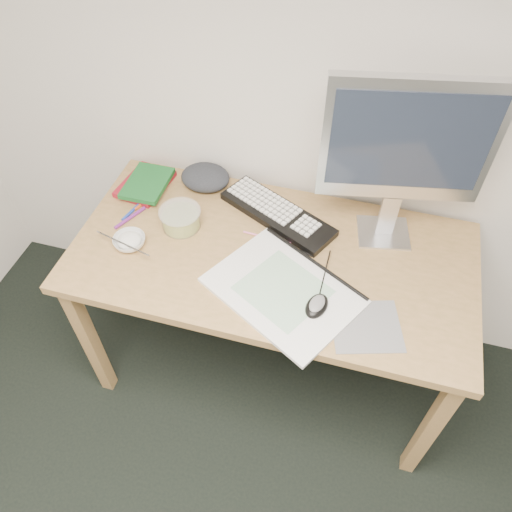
{
  "coord_description": "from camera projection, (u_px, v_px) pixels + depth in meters",
  "views": [
    {
      "loc": [
        -0.08,
        0.31,
        2.05
      ],
      "look_at": [
        -0.36,
        1.34,
        0.83
      ],
      "focal_mm": 35.0,
      "sensor_mm": 36.0,
      "label": 1
    }
  ],
  "objects": [
    {
      "name": "chopsticks",
      "position": [
        123.0,
        243.0,
        1.72
      ],
      "size": [
        0.22,
        0.07,
        0.02
      ],
      "primitive_type": "cylinder",
      "rotation": [
        0.0,
        1.57,
        -0.25
      ],
      "color": "#B7B7B9",
      "rests_on": "rice_bowl"
    },
    {
      "name": "book_red",
      "position": [
        145.0,
        184.0,
        1.96
      ],
      "size": [
        0.19,
        0.24,
        0.02
      ],
      "primitive_type": "cube",
      "rotation": [
        0.0,
        0.0,
        -0.14
      ],
      "color": "maroon",
      "rests_on": "desk"
    },
    {
      "name": "marker_orange",
      "position": [
        146.0,
        201.0,
        1.91
      ],
      "size": [
        0.05,
        0.12,
        0.01
      ],
      "primitive_type": "cylinder",
      "rotation": [
        0.0,
        1.57,
        1.27
      ],
      "color": "#E1561A",
      "rests_on": "desk"
    },
    {
      "name": "cloth_lump",
      "position": [
        205.0,
        177.0,
        1.95
      ],
      "size": [
        0.19,
        0.17,
        0.07
      ],
      "primitive_type": "ellipsoid",
      "rotation": [
        0.0,
        0.0,
        0.29
      ],
      "color": "#24262B",
      "rests_on": "desk"
    },
    {
      "name": "pencil_black",
      "position": [
        287.0,
        245.0,
        1.76
      ],
      "size": [
        0.19,
        0.06,
        0.01
      ],
      "primitive_type": "cylinder",
      "rotation": [
        0.0,
        1.57,
        -0.27
      ],
      "color": "black",
      "rests_on": "desk"
    },
    {
      "name": "keyboard",
      "position": [
        278.0,
        214.0,
        1.85
      ],
      "size": [
        0.47,
        0.33,
        0.03
      ],
      "primitive_type": "cube",
      "rotation": [
        0.0,
        0.0,
        -0.46
      ],
      "color": "black",
      "rests_on": "desk"
    },
    {
      "name": "pencil_pink",
      "position": [
        267.0,
        237.0,
        1.78
      ],
      "size": [
        0.18,
        0.02,
        0.01
      ],
      "primitive_type": "cylinder",
      "rotation": [
        0.0,
        1.57,
        -0.06
      ],
      "color": "pink",
      "rests_on": "desk"
    },
    {
      "name": "sketchpad",
      "position": [
        283.0,
        291.0,
        1.62
      ],
      "size": [
        0.57,
        0.51,
        0.01
      ],
      "primitive_type": "cube",
      "rotation": [
        0.0,
        0.0,
        -0.51
      ],
      "color": "white",
      "rests_on": "desk"
    },
    {
      "name": "marker_blue",
      "position": [
        133.0,
        210.0,
        1.87
      ],
      "size": [
        0.04,
        0.12,
        0.01
      ],
      "primitive_type": "cylinder",
      "rotation": [
        0.0,
        1.57,
        1.32
      ],
      "color": "#203DAE",
      "rests_on": "desk"
    },
    {
      "name": "mouse",
      "position": [
        317.0,
        304.0,
        1.56
      ],
      "size": [
        0.09,
        0.12,
        0.03
      ],
      "primitive_type": "ellipsoid",
      "rotation": [
        0.0,
        0.0,
        -0.25
      ],
      "color": "black",
      "rests_on": "sketchpad"
    },
    {
      "name": "fruit_tub",
      "position": [
        181.0,
        219.0,
        1.8
      ],
      "size": [
        0.16,
        0.16,
        0.07
      ],
      "primitive_type": "cylinder",
      "rotation": [
        0.0,
        0.0,
        0.09
      ],
      "color": "gold",
      "rests_on": "desk"
    },
    {
      "name": "monitor",
      "position": [
        407.0,
        147.0,
        1.51
      ],
      "size": [
        0.52,
        0.19,
        0.61
      ],
      "rotation": [
        0.0,
        0.0,
        0.19
      ],
      "color": "silver",
      "rests_on": "desk"
    },
    {
      "name": "mousepad",
      "position": [
        366.0,
        326.0,
        1.54
      ],
      "size": [
        0.26,
        0.24,
        0.0
      ],
      "primitive_type": "cube",
      "rotation": [
        0.0,
        0.0,
        0.29
      ],
      "color": "gray",
      "rests_on": "desk"
    },
    {
      "name": "rice_bowl",
      "position": [
        130.0,
        242.0,
        1.75
      ],
      "size": [
        0.13,
        0.13,
        0.04
      ],
      "primitive_type": "imported",
      "rotation": [
        0.0,
        0.0,
        0.11
      ],
      "color": "white",
      "rests_on": "desk"
    },
    {
      "name": "desk",
      "position": [
        272.0,
        269.0,
        1.8
      ],
      "size": [
        1.4,
        0.7,
        0.75
      ],
      "color": "tan",
      "rests_on": "ground"
    },
    {
      "name": "marker_purple",
      "position": [
        130.0,
        218.0,
        1.84
      ],
      "size": [
        0.07,
        0.13,
        0.01
      ],
      "primitive_type": "cylinder",
      "rotation": [
        0.0,
        1.57,
        1.13
      ],
      "color": "#6F227F",
      "rests_on": "desk"
    },
    {
      "name": "book_green",
      "position": [
        147.0,
        183.0,
        1.93
      ],
      "size": [
        0.15,
        0.21,
        0.02
      ],
      "primitive_type": "cube",
      "rotation": [
        0.0,
        0.0,
        0.01
      ],
      "color": "#175C25",
      "rests_on": "book_red"
    },
    {
      "name": "pencil_tan",
      "position": [
        274.0,
        245.0,
        1.76
      ],
      "size": [
        0.13,
        0.11,
        0.01
      ],
      "primitive_type": "cylinder",
      "rotation": [
        0.0,
        1.57,
        -0.68
      ],
      "color": "tan",
      "rests_on": "desk"
    }
  ]
}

